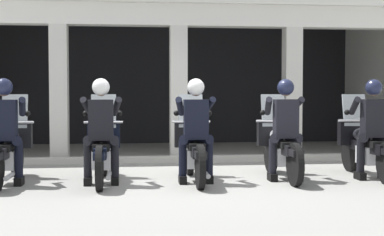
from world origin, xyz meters
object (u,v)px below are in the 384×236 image
Objects in this scene: police_officer_center at (196,121)px; police_officer_far_right at (373,120)px; police_officer_left at (101,122)px; police_officer_right at (285,121)px; motorcycle_far_right at (365,146)px; police_officer_far_left at (4,122)px; motorcycle_far_left at (9,150)px; motorcycle_left at (102,149)px; motorcycle_right at (280,147)px; motorcycle_center at (194,148)px.

police_officer_far_right is at bearing 8.04° from police_officer_center.
police_officer_center is at bearing 14.77° from police_officer_left.
police_officer_right is 1.50m from motorcycle_far_right.
police_officer_far_left is 4.24m from police_officer_right.
motorcycle_far_left is at bearing -176.47° from police_officer_far_right.
police_officer_far_right is (4.23, -0.23, 0.44)m from motorcycle_left.
motorcycle_far_left is at bearing -179.37° from police_officer_left.
motorcycle_far_left is 1.52m from police_officer_left.
motorcycle_far_left and motorcycle_far_right have the same top height.
police_officer_right is (2.82, 0.08, -0.00)m from police_officer_left.
motorcycle_left is at bearing 3.16° from motorcycle_far_left.
police_officer_right is at bearing -84.63° from motorcycle_right.
police_officer_far_right reaches higher than motorcycle_far_left.
police_officer_far_left reaches higher than motorcycle_right.
motorcycle_left is (1.41, -0.09, 0.00)m from motorcycle_far_left.
motorcycle_far_left is 1.29× the size of police_officer_center.
motorcycle_center is (2.83, 0.18, -0.44)m from police_officer_far_left.
motorcycle_right is at bearing 6.68° from motorcycle_far_left.
motorcycle_far_left is 4.24m from motorcycle_right.
police_officer_right is (2.82, -0.20, 0.44)m from motorcycle_left.
police_officer_far_left is at bearing -173.60° from police_officer_far_right.
motorcycle_center is 1.29× the size of police_officer_far_right.
police_officer_center is (1.41, -0.30, 0.44)m from motorcycle_left.
police_officer_center is 1.00× the size of police_officer_right.
motorcycle_right is (4.24, 0.27, -0.44)m from police_officer_far_left.
motorcycle_right is 0.52m from police_officer_right.
police_officer_right reaches higher than motorcycle_center.
police_officer_far_left and police_officer_far_right have the same top height.
motorcycle_center is 1.29× the size of police_officer_center.
motorcycle_center is (1.41, -0.02, 0.00)m from motorcycle_left.
motorcycle_left is at bearing -174.14° from motorcycle_center.
police_officer_far_right is (4.24, 0.06, 0.00)m from police_officer_left.
police_officer_far_left is 0.78× the size of motorcycle_left.
police_officer_far_left is 1.49m from motorcycle_left.
motorcycle_left and motorcycle_far_right have the same top height.
motorcycle_far_left is 1.00× the size of motorcycle_right.
police_officer_far_left reaches higher than motorcycle_center.
motorcycle_center is at bearing 4.64° from motorcycle_far_left.
motorcycle_right is (4.24, -0.01, 0.00)m from motorcycle_far_left.
police_officer_far_left is 4.27m from motorcycle_right.
motorcycle_left is at bearing 14.60° from police_officer_far_left.
police_officer_far_right is at bearing 16.23° from police_officer_left.
motorcycle_far_right is (1.41, 0.26, -0.44)m from police_officer_right.
motorcycle_left is at bearing -172.74° from motorcycle_right.
motorcycle_center and motorcycle_far_right have the same top height.
police_officer_far_right is at bearing 3.59° from motorcycle_far_left.
police_officer_far_left is (-0.00, -0.28, 0.44)m from motorcycle_far_left.
police_officer_left is 1.00× the size of police_officer_center.
motorcycle_left is at bearing -178.49° from police_officer_right.
motorcycle_center is at bearing -171.76° from motorcycle_far_right.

